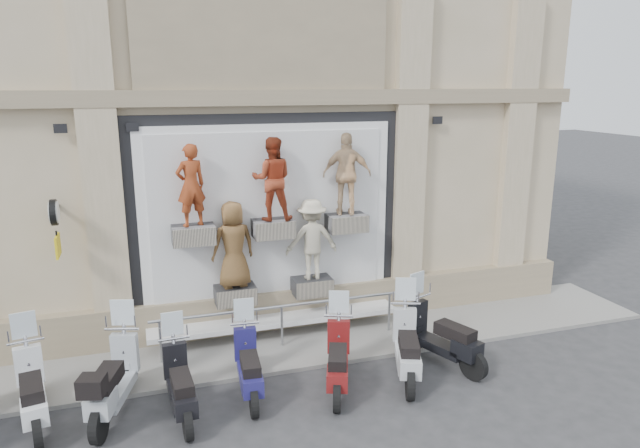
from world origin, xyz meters
The scene contains 13 objects.
ground centered at (0.00, 0.00, 0.00)m, with size 90.00×90.00×0.00m, color #2E2E30.
sidewalk centered at (0.00, 2.10, 0.04)m, with size 16.00×2.20×0.08m, color gray.
building centered at (0.00, 7.00, 6.00)m, with size 14.00×8.60×12.00m, color #C5AF90, non-canonical shape.
shop_vitrine centered at (0.09, 2.75, 2.37)m, with size 5.60×0.83×4.30m.
guard_rail centered at (0.00, 2.00, 0.47)m, with size 5.06×0.10×0.93m, color #9EA0A5, non-canonical shape.
clock_sign_bracket centered at (-3.90, 2.47, 2.80)m, with size 0.10×0.80×1.02m.
scooter_b centered at (-4.25, 0.69, 0.80)m, with size 0.58×1.98×1.61m, color silver, non-canonical shape.
scooter_c centered at (-3.07, 0.61, 0.83)m, with size 0.60×2.05×1.67m, color #9CA3A9, non-canonical shape.
scooter_d centered at (-2.08, 0.24, 0.76)m, with size 0.54×1.86×1.51m, color black, non-canonical shape.
scooter_e centered at (-0.94, 0.51, 0.75)m, with size 0.54×1.85×1.50m, color #1B1854, non-canonical shape.
scooter_f centered at (0.54, 0.24, 0.78)m, with size 0.56×1.91×1.55m, color #601010, non-canonical shape.
scooter_g centered at (1.84, 0.25, 0.82)m, with size 0.59×2.02×1.64m, color #A9ADB1, non-canonical shape.
scooter_h centered at (2.67, 0.48, 0.82)m, with size 0.59×2.01×1.63m, color black, non-canonical shape.
Camera 1 is at (-2.47, -8.09, 5.12)m, focal length 32.00 mm.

